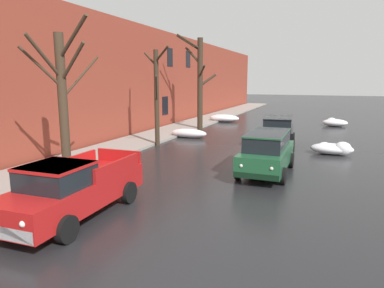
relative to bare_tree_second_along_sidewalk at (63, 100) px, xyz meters
name	(u,v)px	position (x,y,z in m)	size (l,w,h in m)	color
left_sidewalk_slab	(139,141)	(-1.84, 8.88, -3.20)	(3.26, 80.00, 0.13)	gray
brick_townhouse_facade	(110,79)	(-3.97, 8.89, 0.83)	(0.63, 80.00, 8.18)	brown
snow_bank_near_corner_left	(223,118)	(0.12, 21.87, -2.91)	(2.99, 1.40, 0.72)	white
snow_bank_along_left_kerb	(333,149)	(10.14, 9.37, -2.94)	(2.26, 1.22, 0.76)	white
snow_bank_mid_block_left	(188,133)	(0.51, 11.67, -2.95)	(2.67, 0.92, 0.63)	white
snow_bank_near_corner_right	(334,123)	(10.26, 22.15, -2.92)	(2.12, 1.33, 0.75)	white
bare_tree_second_along_sidewalk	(63,100)	(0.00, 0.00, 0.00)	(2.52, 3.29, 6.36)	#423323
bare_tree_mid_block	(156,94)	(-0.06, 8.09, -0.06)	(2.69, 3.02, 6.00)	#382B1E
bare_tree_far_down_block	(200,81)	(-0.09, 15.70, 0.72)	(2.85, 2.85, 7.55)	#382B1E
pickup_truck_red_approaching_near_lane	(72,189)	(2.92, -3.11, -2.38)	(2.20, 5.20, 1.76)	red
suv_green_parked_kerbside_close	(267,151)	(7.41, 4.05, -2.27)	(2.01, 4.74, 1.82)	#1E5633
suv_black_parked_kerbside_mid	(278,130)	(6.92, 10.79, -2.27)	(2.38, 4.74, 1.82)	black
fire_hydrant	(41,179)	(-0.16, -1.29, -2.90)	(0.42, 0.22, 0.71)	gold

